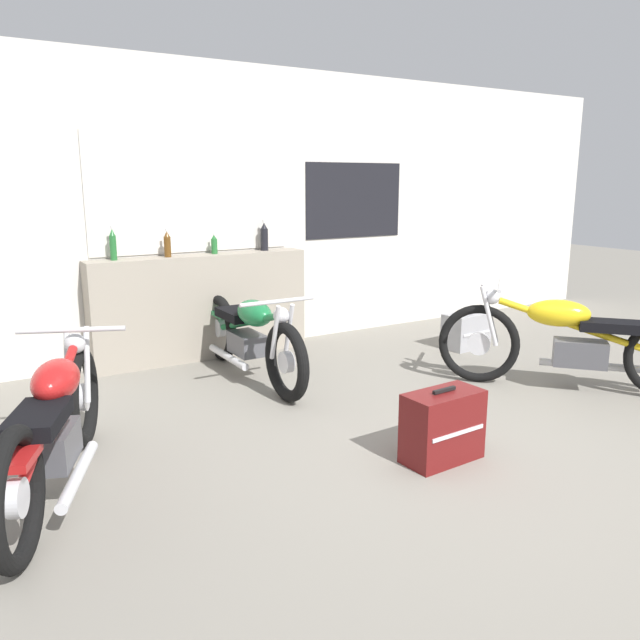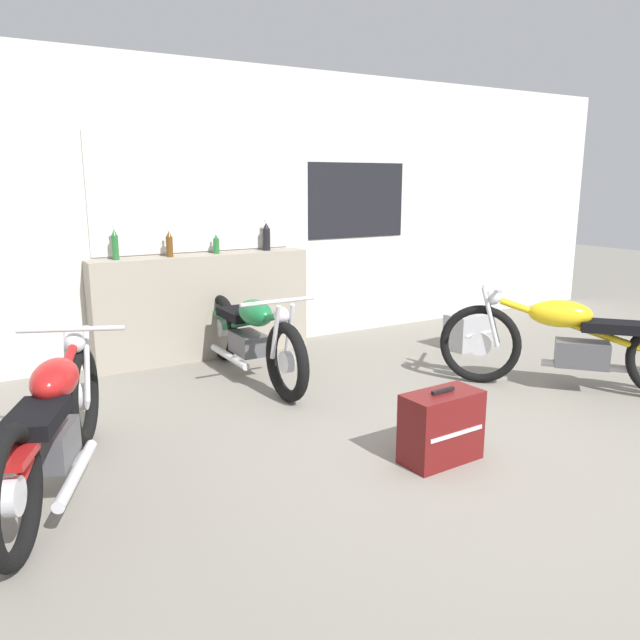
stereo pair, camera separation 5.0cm
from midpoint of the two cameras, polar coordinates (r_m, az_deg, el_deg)
name	(u,v)px [view 1 (the left image)]	position (r m, az deg, el deg)	size (l,w,h in m)	color
ground_plane	(498,464)	(4.05, 15.64, -12.59)	(24.00, 24.00, 0.00)	gray
wall_back	(253,210)	(6.44, -6.33, 9.98)	(10.00, 0.07, 2.80)	silver
sill_counter	(202,307)	(6.13, -10.96, 1.19)	(2.12, 0.28, 1.00)	gray
bottle_leftmost	(113,245)	(5.84, -18.64, 6.51)	(0.06, 0.06, 0.30)	#23662D
bottle_left_center	(167,245)	(5.95, -14.02, 6.71)	(0.06, 0.06, 0.26)	#5B3814
bottle_center	(214,245)	(6.14, -9.88, 6.81)	(0.06, 0.06, 0.20)	#23662D
bottle_right_center	(264,237)	(6.36, -5.35, 7.56)	(0.08, 0.08, 0.30)	black
motorcycle_green	(249,335)	(5.43, -6.75, -1.36)	(0.64, 1.97, 0.79)	black
motorcycle_yellow	(572,340)	(5.47, 21.78, -1.72)	(1.46, 1.65, 0.87)	black
motorcycle_red	(55,425)	(3.72, -23.42, -8.78)	(0.93, 1.86, 0.82)	black
hard_case_darkred	(443,426)	(3.95, 10.78, -9.53)	(0.51, 0.28, 0.46)	maroon
hard_case_silver	(466,331)	(6.61, 12.99, -0.96)	(0.48, 0.32, 0.38)	#9E9EA3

